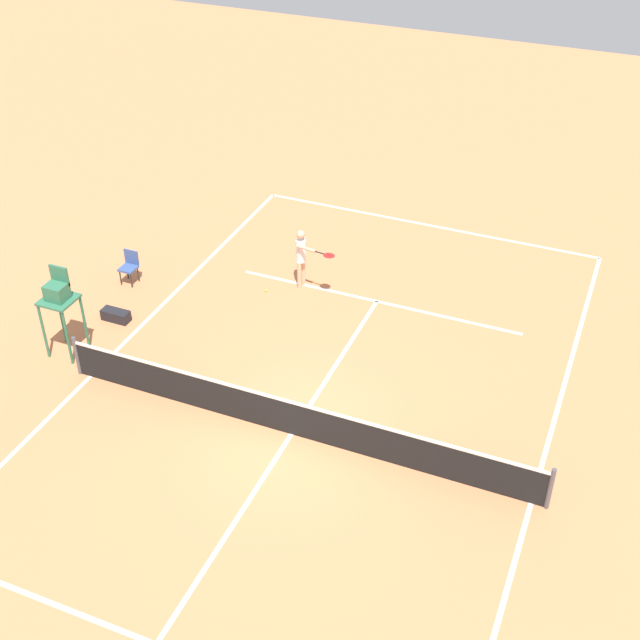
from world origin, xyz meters
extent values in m
plane|color=#D37A4C|center=(0.00, 0.00, 0.00)|extent=(60.00, 60.00, 0.00)
cube|color=white|center=(0.00, -10.35, 0.00)|extent=(10.63, 0.10, 0.01)
cube|color=white|center=(-5.32, 0.00, 0.00)|extent=(0.10, 20.71, 0.01)
cube|color=white|center=(5.32, 0.00, 0.00)|extent=(0.10, 20.71, 0.01)
cube|color=white|center=(0.00, -5.69, 0.00)|extent=(7.97, 0.10, 0.01)
cube|color=white|center=(0.00, 0.00, 0.00)|extent=(0.10, 11.39, 0.01)
cylinder|color=#4C4C51|center=(-5.62, 0.00, 0.54)|extent=(0.10, 0.10, 1.07)
cylinder|color=#4C4C51|center=(5.62, 0.00, 0.54)|extent=(0.10, 0.10, 1.07)
cube|color=black|center=(0.00, 0.00, 0.46)|extent=(11.23, 0.03, 0.91)
cube|color=white|center=(0.00, 0.00, 0.93)|extent=(11.23, 0.04, 0.06)
cylinder|color=#D8A884|center=(2.19, -5.71, 0.41)|extent=(0.12, 0.12, 0.82)
cylinder|color=#D8A884|center=(2.22, -5.51, 0.41)|extent=(0.12, 0.12, 0.82)
cylinder|color=white|center=(2.21, -5.61, 1.14)|extent=(0.28, 0.28, 0.64)
sphere|color=#D8A884|center=(2.21, -5.61, 1.65)|extent=(0.23, 0.23, 0.23)
cylinder|color=#D8A884|center=(2.18, -5.79, 1.18)|extent=(0.09, 0.09, 0.57)
cylinder|color=#D8A884|center=(1.95, -5.38, 1.39)|extent=(0.58, 0.17, 0.09)
cylinder|color=black|center=(1.54, -5.33, 1.39)|extent=(0.26, 0.07, 0.04)
ellipsoid|color=red|center=(1.25, -5.28, 1.39)|extent=(0.36, 0.32, 0.04)
sphere|color=#CCE033|center=(3.00, -4.98, 0.03)|extent=(0.07, 0.07, 0.07)
cylinder|color=#2D6B4C|center=(6.02, -0.25, 0.78)|extent=(0.07, 0.07, 1.55)
cylinder|color=#2D6B4C|center=(6.72, -0.25, 0.78)|extent=(0.07, 0.07, 1.55)
cylinder|color=#2D6B4C|center=(6.02, -0.95, 0.78)|extent=(0.07, 0.07, 1.55)
cylinder|color=#2D6B4C|center=(6.72, -0.95, 0.78)|extent=(0.07, 0.07, 1.55)
cube|color=#2D6B4C|center=(6.37, -0.60, 1.58)|extent=(0.80, 0.80, 0.06)
cube|color=#2D6B4C|center=(6.37, -0.60, 1.81)|extent=(0.50, 0.44, 0.40)
cube|color=#2D6B4C|center=(6.37, -0.80, 2.16)|extent=(0.50, 0.06, 0.50)
cylinder|color=#262626|center=(6.55, -3.73, 0.23)|extent=(0.04, 0.04, 0.45)
cylinder|color=#262626|center=(6.90, -3.73, 0.23)|extent=(0.04, 0.04, 0.45)
cylinder|color=#262626|center=(6.55, -4.09, 0.23)|extent=(0.04, 0.04, 0.45)
cylinder|color=#262626|center=(6.90, -4.09, 0.23)|extent=(0.04, 0.04, 0.45)
cube|color=#38518C|center=(6.73, -3.91, 0.48)|extent=(0.44, 0.44, 0.06)
cube|color=#38518C|center=(6.73, -4.13, 0.73)|extent=(0.44, 0.04, 0.44)
cube|color=black|center=(6.06, -2.22, 0.15)|extent=(0.76, 0.32, 0.30)
camera|label=1|loc=(-5.91, 12.59, 12.94)|focal=47.61mm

